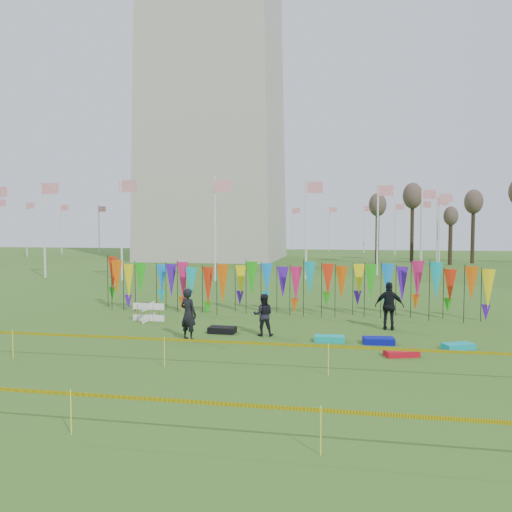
% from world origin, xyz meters
% --- Properties ---
extents(ground, '(160.00, 160.00, 0.00)m').
position_xyz_m(ground, '(0.00, 0.00, 0.00)').
color(ground, '#335818').
rests_on(ground, ground).
extents(flagpole_ring, '(57.40, 56.16, 8.00)m').
position_xyz_m(flagpole_ring, '(-14.00, 48.00, 4.00)').
color(flagpole_ring, silver).
rests_on(flagpole_ring, ground).
extents(banner_row, '(18.64, 0.64, 2.44)m').
position_xyz_m(banner_row, '(0.28, 7.02, 1.56)').
color(banner_row, black).
rests_on(banner_row, ground).
extents(caution_tape_near, '(26.00, 0.02, 0.90)m').
position_xyz_m(caution_tape_near, '(-0.22, -2.46, 0.78)').
color(caution_tape_near, '#FCDE05').
rests_on(caution_tape_near, ground).
extents(caution_tape_far, '(26.00, 0.02, 0.90)m').
position_xyz_m(caution_tape_far, '(-0.22, -7.34, 0.78)').
color(caution_tape_far, '#FCDE05').
rests_on(caution_tape_far, ground).
extents(box_kite, '(0.73, 0.73, 0.81)m').
position_xyz_m(box_kite, '(-5.21, 4.23, 0.41)').
color(box_kite, red).
rests_on(box_kite, ground).
extents(person_left, '(0.83, 0.73, 1.89)m').
position_xyz_m(person_left, '(-2.35, 1.09, 0.94)').
color(person_left, black).
rests_on(person_left, ground).
extents(person_mid, '(0.84, 0.59, 1.59)m').
position_xyz_m(person_mid, '(0.20, 2.29, 0.80)').
color(person_mid, black).
rests_on(person_mid, ground).
extents(person_right, '(1.19, 0.77, 1.92)m').
position_xyz_m(person_right, '(4.98, 4.26, 0.96)').
color(person_right, black).
rests_on(person_right, ground).
extents(kite_bag_turquoise, '(1.08, 0.56, 0.21)m').
position_xyz_m(kite_bag_turquoise, '(2.72, 1.73, 0.11)').
color(kite_bag_turquoise, '#0BAFAB').
rests_on(kite_bag_turquoise, ground).
extents(kite_bag_blue, '(1.11, 0.65, 0.22)m').
position_xyz_m(kite_bag_blue, '(4.42, 1.71, 0.11)').
color(kite_bag_blue, '#090F9B').
rests_on(kite_bag_blue, ground).
extents(kite_bag_red, '(1.15, 0.78, 0.19)m').
position_xyz_m(kite_bag_red, '(5.04, 0.08, 0.10)').
color(kite_bag_red, red).
rests_on(kite_bag_red, ground).
extents(kite_bag_black, '(1.06, 0.64, 0.24)m').
position_xyz_m(kite_bag_black, '(-1.44, 2.47, 0.12)').
color(kite_bag_black, black).
rests_on(kite_bag_black, ground).
extents(kite_bag_teal, '(1.15, 0.89, 0.20)m').
position_xyz_m(kite_bag_teal, '(7.01, 1.39, 0.10)').
color(kite_bag_teal, '#0CA6B1').
rests_on(kite_bag_teal, ground).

